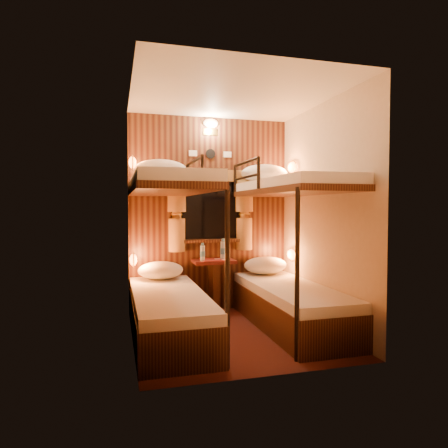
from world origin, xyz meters
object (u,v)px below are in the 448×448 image
object	(u,v)px
bunk_right	(290,275)
table	(214,279)
bunk_left	(169,281)
bottle_left	(203,253)
bottle_right	(223,250)

from	to	relation	value
bunk_right	table	size ratio (longest dim) A/B	2.90
bunk_left	table	distance (m)	1.02
bunk_right	bunk_left	bearing A→B (deg)	180.00
bunk_left	table	size ratio (longest dim) A/B	2.90
bunk_left	bottle_left	world-z (taller)	bunk_left
table	bottle_right	distance (m)	0.37
bunk_right	bottle_left	distance (m)	1.10
bottle_left	bottle_right	size ratio (longest dim) A/B	0.83
bunk_left	bottle_left	xyz separation A→B (m)	(0.50, 0.74, 0.18)
table	bottle_left	size ratio (longest dim) A/B	3.10
bunk_left	bunk_right	size ratio (longest dim) A/B	1.00
bunk_right	bottle_right	world-z (taller)	bunk_right
bunk_right	bottle_right	xyz separation A→B (m)	(-0.52, 0.82, 0.20)
bunk_right	table	bearing A→B (deg)	129.67
bottle_right	bunk_right	bearing A→B (deg)	-57.54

